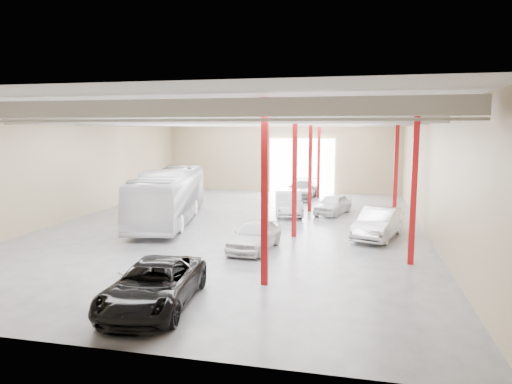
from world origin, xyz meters
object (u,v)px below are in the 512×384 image
at_px(car_right_far, 333,204).
at_px(car_row_c, 302,189).
at_px(car_right_near, 378,223).
at_px(car_row_a, 255,235).
at_px(car_row_b, 289,203).
at_px(coach_bus, 169,196).
at_px(black_sedan, 154,285).

bearing_deg(car_right_far, car_row_c, 131.90).
xyz_separation_m(car_row_c, car_right_near, (5.80, -13.27, 0.02)).
bearing_deg(car_row_a, car_row_b, 95.42).
height_order(car_right_near, car_right_far, car_right_near).
distance_m(coach_bus, black_sedan, 14.37).
height_order(black_sedan, car_row_a, black_sedan).
xyz_separation_m(car_right_near, car_right_far, (-2.80, 6.60, -0.12)).
bearing_deg(black_sedan, car_row_c, 80.15).
distance_m(car_row_a, car_right_far, 10.94).
distance_m(black_sedan, car_right_far, 18.95).
xyz_separation_m(black_sedan, car_right_near, (7.62, 11.73, 0.06)).
relative_size(black_sedan, car_row_b, 1.11).
distance_m(coach_bus, car_row_b, 8.20).
bearing_deg(coach_bus, car_row_a, -50.51).
bearing_deg(coach_bus, car_row_b, 18.76).
bearing_deg(black_sedan, car_right_far, 69.58).
xyz_separation_m(black_sedan, car_right_far, (4.82, 18.33, -0.06)).
xyz_separation_m(car_row_a, car_right_far, (3.19, 10.46, -0.05)).
height_order(car_row_b, car_right_near, car_right_near).
distance_m(car_row_b, car_right_near, 8.18).
relative_size(black_sedan, car_row_a, 1.25).
xyz_separation_m(car_row_a, car_row_b, (0.19, 9.64, 0.06)).
height_order(coach_bus, car_row_b, coach_bus).
bearing_deg(car_right_far, black_sedan, -87.05).
bearing_deg(car_row_c, car_right_near, -63.68).
distance_m(black_sedan, car_row_c, 25.07).
distance_m(black_sedan, car_row_b, 17.59).
xyz_separation_m(car_row_a, car_row_c, (0.19, 17.14, 0.05)).
distance_m(coach_bus, car_right_near, 12.96).
height_order(black_sedan, car_row_b, car_row_b).
distance_m(car_row_c, car_right_far, 7.32).
relative_size(black_sedan, car_right_near, 1.10).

